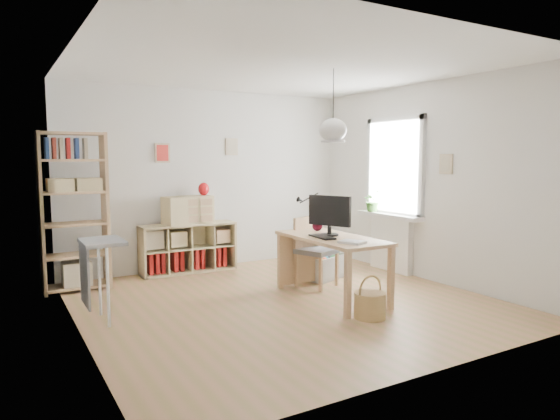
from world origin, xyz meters
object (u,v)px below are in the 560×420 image
storage_chest (319,262)px  drawer_chest (188,210)px  monitor (330,213)px  desk (332,244)px  cube_shelf (186,252)px  tall_bookshelf (73,205)px  chair (313,247)px

storage_chest → drawer_chest: (-1.48, 1.23, 0.70)m
drawer_chest → monitor: bearing=-73.0°
desk → cube_shelf: 2.48m
desk → tall_bookshelf: 3.27m
chair → storage_chest: 0.58m
cube_shelf → drawer_chest: bearing=-58.5°
monitor → drawer_chest: bearing=91.3°
desk → tall_bookshelf: tall_bookshelf is taller
monitor → cube_shelf: bearing=91.4°
storage_chest → drawer_chest: drawer_chest is taller
tall_bookshelf → chair: tall_bookshelf is taller
drawer_chest → chair: bearing=-63.1°
cube_shelf → tall_bookshelf: 1.77m
monitor → storage_chest: bearing=37.8°
drawer_chest → storage_chest: bearing=-48.5°
tall_bookshelf → monitor: 3.21m
desk → cube_shelf: bearing=114.6°
monitor → drawer_chest: (-1.02, 2.11, -0.10)m
chair → drawer_chest: size_ratio=1.28×
desk → monitor: monitor is taller
desk → drawer_chest: drawer_chest is taller
tall_bookshelf → drawer_chest: (1.59, 0.24, -0.17)m
desk → drawer_chest: bearing=114.5°
chair → storage_chest: bearing=24.3°
tall_bookshelf → drawer_chest: tall_bookshelf is taller
drawer_chest → tall_bookshelf: bearing=179.8°
storage_chest → drawer_chest: size_ratio=1.26×
cube_shelf → tall_bookshelf: (-1.56, -0.28, 0.79)m
cube_shelf → monitor: bearing=-64.1°
chair → drawer_chest: bearing=104.0°
desk → cube_shelf: size_ratio=1.07×
desk → chair: chair is taller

